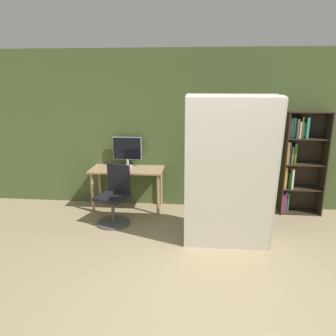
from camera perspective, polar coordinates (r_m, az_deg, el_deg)
ground_plane at (r=3.37m, az=5.46°, el=-25.61°), size 16.00×16.00×0.00m
wall_back at (r=5.66m, az=5.87°, el=6.48°), size 8.00×0.06×2.70m
desk at (r=5.65m, az=-7.13°, el=-1.15°), size 1.24×0.55×0.73m
monitor at (r=5.72m, az=-7.12°, el=3.16°), size 0.50×0.18×0.52m
office_chair at (r=5.21m, az=-9.30°, el=-5.59°), size 0.56×0.56×0.92m
bookshelf at (r=5.83m, az=21.70°, el=1.21°), size 0.67×0.33×1.71m
mattress_near at (r=4.20m, az=10.84°, el=-1.49°), size 1.14×0.42×2.02m
mattress_far at (r=4.48m, az=10.52°, el=-0.45°), size 1.14×0.38×2.02m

